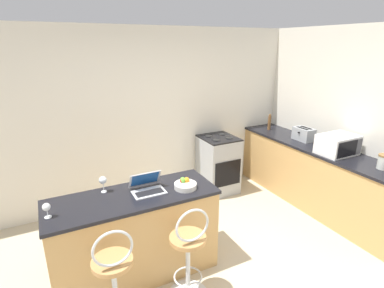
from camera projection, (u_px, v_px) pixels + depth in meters
The scene contains 14 objects.
wall_back at pixel (143, 118), 4.47m from camera, with size 12.00×0.06×2.60m.
breakfast_bar at pixel (136, 235), 3.10m from camera, with size 1.67×0.62×0.93m.
counter_right at pixel (315, 176), 4.49m from camera, with size 0.62×2.76×0.93m.
bar_stool_near at pixel (115, 282), 2.48m from camera, with size 0.40×0.40×1.02m.
bar_stool_far at pixel (189, 257), 2.77m from camera, with size 0.40×0.40×1.02m.
laptop at pixel (147, 186), 3.03m from camera, with size 0.32×0.27×0.19m.
microwave at pixel (338, 145), 4.02m from camera, with size 0.51×0.37×0.26m.
toaster at pixel (304, 134), 4.61m from camera, with size 0.21×0.31×0.20m.
stove_range at pixel (218, 164), 4.93m from camera, with size 0.54×0.60×0.94m.
wine_glass_short at pixel (46, 208), 2.55m from camera, with size 0.07×0.07×0.14m.
storage_jar at pixel (383, 162), 3.55m from camera, with size 0.13×0.13×0.18m.
pepper_mill at pixel (269, 122), 5.17m from camera, with size 0.05×0.05×0.28m.
fruit_bowl at pixel (185, 185), 3.09m from camera, with size 0.23×0.23×0.11m.
wine_glass_tall at pixel (103, 181), 2.98m from camera, with size 0.08×0.08×0.17m.
Camera 1 is at (-1.31, -1.96, 2.35)m, focal length 28.00 mm.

